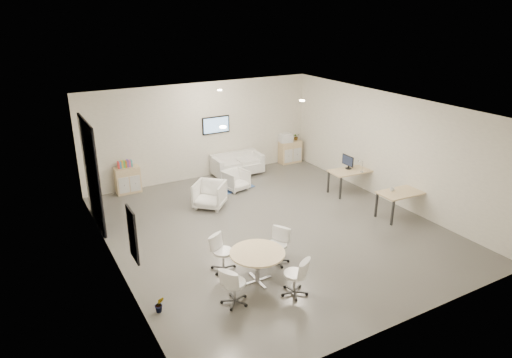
{
  "coord_description": "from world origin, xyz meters",
  "views": [
    {
      "loc": [
        -5.66,
        -9.23,
        5.49
      ],
      "look_at": [
        -0.24,
        0.4,
        1.29
      ],
      "focal_mm": 32.0,
      "sensor_mm": 36.0,
      "label": 1
    }
  ],
  "objects_px": {
    "sideboard_right": "(290,152)",
    "desk_front": "(403,194)",
    "loveseat": "(237,165)",
    "armchair_left": "(210,193)",
    "sideboard_left": "(128,180)",
    "desk_rear": "(351,172)",
    "round_table": "(257,256)",
    "armchair_right": "(236,179)"
  },
  "relations": [
    {
      "from": "sideboard_right",
      "to": "round_table",
      "type": "xyz_separation_m",
      "value": [
        -4.96,
        -6.28,
        0.21
      ]
    },
    {
      "from": "armchair_right",
      "to": "desk_rear",
      "type": "xyz_separation_m",
      "value": [
        3.05,
        -1.93,
        0.3
      ]
    },
    {
      "from": "sideboard_left",
      "to": "armchair_left",
      "type": "xyz_separation_m",
      "value": [
        1.78,
        -2.25,
        0.0
      ]
    },
    {
      "from": "sideboard_right",
      "to": "loveseat",
      "type": "height_order",
      "value": "sideboard_right"
    },
    {
      "from": "loveseat",
      "to": "desk_front",
      "type": "height_order",
      "value": "loveseat"
    },
    {
      "from": "sideboard_right",
      "to": "loveseat",
      "type": "relative_size",
      "value": 0.48
    },
    {
      "from": "sideboard_left",
      "to": "round_table",
      "type": "bearing_deg",
      "value": -80.25
    },
    {
      "from": "sideboard_right",
      "to": "round_table",
      "type": "relative_size",
      "value": 0.71
    },
    {
      "from": "sideboard_right",
      "to": "desk_front",
      "type": "distance_m",
      "value": 5.43
    },
    {
      "from": "round_table",
      "to": "desk_front",
      "type": "bearing_deg",
      "value": 9.59
    },
    {
      "from": "sideboard_left",
      "to": "desk_rear",
      "type": "height_order",
      "value": "sideboard_left"
    },
    {
      "from": "round_table",
      "to": "armchair_right",
      "type": "bearing_deg",
      "value": 67.96
    },
    {
      "from": "armchair_left",
      "to": "round_table",
      "type": "bearing_deg",
      "value": -56.8
    },
    {
      "from": "sideboard_right",
      "to": "desk_rear",
      "type": "xyz_separation_m",
      "value": [
        0.06,
        -3.36,
        0.24
      ]
    },
    {
      "from": "sideboard_right",
      "to": "armchair_left",
      "type": "distance_m",
      "value": 4.82
    },
    {
      "from": "loveseat",
      "to": "desk_rear",
      "type": "distance_m",
      "value": 3.97
    },
    {
      "from": "sideboard_left",
      "to": "armchair_left",
      "type": "height_order",
      "value": "same"
    },
    {
      "from": "sideboard_right",
      "to": "armchair_right",
      "type": "distance_m",
      "value": 3.31
    },
    {
      "from": "sideboard_left",
      "to": "desk_rear",
      "type": "distance_m",
      "value": 6.97
    },
    {
      "from": "armchair_right",
      "to": "sideboard_right",
      "type": "bearing_deg",
      "value": 13.31
    },
    {
      "from": "armchair_left",
      "to": "desk_rear",
      "type": "height_order",
      "value": "armchair_left"
    },
    {
      "from": "loveseat",
      "to": "armchair_right",
      "type": "bearing_deg",
      "value": -117.63
    },
    {
      "from": "armchair_right",
      "to": "desk_front",
      "type": "xyz_separation_m",
      "value": [
        3.13,
        -4.0,
        0.31
      ]
    },
    {
      "from": "armchair_left",
      "to": "desk_front",
      "type": "xyz_separation_m",
      "value": [
        4.4,
        -3.18,
        0.24
      ]
    },
    {
      "from": "loveseat",
      "to": "armchair_left",
      "type": "height_order",
      "value": "armchair_left"
    },
    {
      "from": "loveseat",
      "to": "round_table",
      "type": "xyz_separation_m",
      "value": [
        -2.63,
        -6.08,
        0.27
      ]
    },
    {
      "from": "sideboard_left",
      "to": "loveseat",
      "type": "relative_size",
      "value": 0.49
    },
    {
      "from": "sideboard_right",
      "to": "loveseat",
      "type": "xyz_separation_m",
      "value": [
        -2.33,
        -0.21,
        -0.06
      ]
    },
    {
      "from": "armchair_right",
      "to": "loveseat",
      "type": "bearing_deg",
      "value": 49.37
    },
    {
      "from": "loveseat",
      "to": "desk_front",
      "type": "xyz_separation_m",
      "value": [
        2.46,
        -5.22,
        0.31
      ]
    },
    {
      "from": "sideboard_right",
      "to": "desk_front",
      "type": "bearing_deg",
      "value": -88.6
    },
    {
      "from": "sideboard_right",
      "to": "armchair_left",
      "type": "height_order",
      "value": "armchair_left"
    },
    {
      "from": "loveseat",
      "to": "round_table",
      "type": "distance_m",
      "value": 6.63
    },
    {
      "from": "sideboard_right",
      "to": "desk_front",
      "type": "relative_size",
      "value": 0.57
    },
    {
      "from": "desk_front",
      "to": "desk_rear",
      "type": "bearing_deg",
      "value": 95.18
    },
    {
      "from": "loveseat",
      "to": "sideboard_right",
      "type": "bearing_deg",
      "value": 5.92
    },
    {
      "from": "desk_front",
      "to": "armchair_right",
      "type": "bearing_deg",
      "value": 131.16
    },
    {
      "from": "loveseat",
      "to": "round_table",
      "type": "relative_size",
      "value": 1.48
    },
    {
      "from": "loveseat",
      "to": "armchair_left",
      "type": "distance_m",
      "value": 2.81
    },
    {
      "from": "desk_front",
      "to": "round_table",
      "type": "height_order",
      "value": "desk_front"
    },
    {
      "from": "armchair_left",
      "to": "round_table",
      "type": "relative_size",
      "value": 0.72
    },
    {
      "from": "armchair_left",
      "to": "sideboard_left",
      "type": "bearing_deg",
      "value": 171.26
    }
  ]
}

